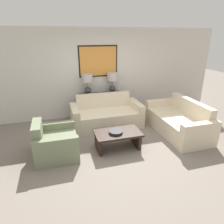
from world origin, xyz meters
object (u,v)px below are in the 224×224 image
Objects in this scene: table_lamp_right at (112,80)px; armchair_near_back_wall at (55,144)px; coffee_table at (118,136)px; couch_by_side at (178,122)px; couch_by_back_wall at (106,115)px; decorative_bowl at (116,132)px; table_lamp_left at (87,81)px; console_table at (101,105)px.

table_lamp_right is 0.68× the size of armchair_near_back_wall.
coffee_table is (-0.45, -1.96, -0.87)m from table_lamp_right.
table_lamp_right is 2.19m from coffee_table.
table_lamp_right is at bearing 129.21° from couch_by_side.
couch_by_back_wall is 6.23× the size of decorative_bowl.
table_lamp_left is 0.77m from table_lamp_right.
couch_by_side reaches higher than decorative_bowl.
couch_by_side is (1.33, -1.64, -0.86)m from table_lamp_right.
coffee_table is at bearing 36.18° from decorative_bowl.
couch_by_back_wall is 1.87m from armchair_near_back_wall.
coffee_table is at bearing -80.71° from table_lamp_left.
table_lamp_left is 2.32m from armchair_near_back_wall.
table_lamp_right is 2.01× the size of decorative_bowl.
couch_by_side is at bearing 10.33° from coffee_table.
table_lamp_right reaches higher than console_table.
console_table is at bearing 180.00° from table_lamp_right.
armchair_near_back_wall is at bearing 174.53° from decorative_bowl.
table_lamp_left is at bearing 119.33° from couch_by_back_wall.
couch_by_side is 1.88× the size of coffee_table.
couch_by_side is at bearing 4.41° from armchair_near_back_wall.
table_lamp_left is 0.32× the size of couch_by_side.
console_table reaches higher than decorative_bowl.
couch_by_back_wall is 1.00× the size of couch_by_side.
console_table is 0.87m from table_lamp_left.
couch_by_back_wall is at bearing -90.00° from console_table.
armchair_near_back_wall reaches higher than coffee_table.
table_lamp_left is at bearing 97.40° from decorative_bowl.
couch_by_back_wall reaches higher than coffee_table.
armchair_near_back_wall is (-1.05, -1.88, -0.87)m from table_lamp_left.
coffee_table is at bearing -91.89° from console_table.
decorative_bowl is at bearing -168.67° from couch_by_side.
console_table is 0.87m from table_lamp_right.
table_lamp_right is (0.77, 0.00, 0.00)m from table_lamp_left.
console_table is 2.37m from couch_by_side.
coffee_table is (-1.78, -0.33, -0.00)m from couch_by_side.
table_lamp_left is 0.32× the size of couch_by_back_wall.
decorative_bowl is at bearing -82.60° from table_lamp_left.
armchair_near_back_wall is at bearing -134.13° from table_lamp_right.
couch_by_side is at bearing -50.79° from table_lamp_right.
table_lamp_left reaches higher than coffee_table.
couch_by_side is 2.09× the size of armchair_near_back_wall.
couch_by_back_wall is at bearing 84.60° from decorative_bowl.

